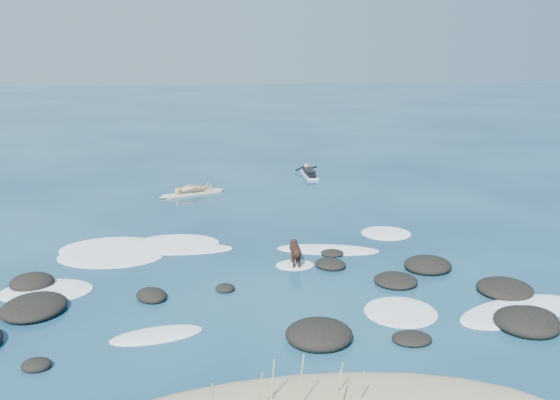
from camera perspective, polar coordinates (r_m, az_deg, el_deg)
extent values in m
plane|color=#0A2642|center=(17.68, -2.36, -6.16)|extent=(160.00, 160.00, 0.00)
cylinder|color=#94A04D|center=(11.26, 5.46, -16.13)|extent=(0.13, 0.09, 0.71)
cylinder|color=#94A04D|center=(10.87, 5.67, -17.07)|extent=(0.09, 0.07, 0.80)
cylinder|color=#94A04D|center=(10.68, -1.86, -17.40)|extent=(0.11, 0.14, 0.86)
cylinder|color=#94A04D|center=(10.98, -0.70, -16.41)|extent=(0.10, 0.05, 0.88)
cylinder|color=#94A04D|center=(10.58, 1.81, -16.82)|extent=(0.19, 0.16, 1.14)
cylinder|color=#94A04D|center=(11.05, 7.49, -16.74)|extent=(0.06, 0.13, 0.73)
ellipsoid|color=black|center=(15.96, -21.58, -9.09)|extent=(1.86, 2.00, 0.43)
ellipsoid|color=black|center=(13.40, -21.39, -13.88)|extent=(0.63, 0.56, 0.25)
ellipsoid|color=black|center=(16.80, 10.53, -7.25)|extent=(1.16, 1.20, 0.29)
ellipsoid|color=black|center=(18.73, 4.79, -4.87)|extent=(0.80, 0.75, 0.18)
ellipsoid|color=black|center=(15.56, 21.94, -9.84)|extent=(1.35, 1.25, 0.32)
ellipsoid|color=black|center=(16.94, 19.86, -7.64)|extent=(1.81, 1.85, 0.37)
ellipsoid|color=black|center=(15.90, -11.66, -8.55)|extent=(1.03, 1.13, 0.31)
ellipsoid|color=black|center=(17.49, -21.74, -7.03)|extent=(1.28, 1.19, 0.47)
ellipsoid|color=black|center=(16.15, -5.05, -8.04)|extent=(0.51, 0.54, 0.20)
ellipsoid|color=black|center=(17.98, 13.36, -5.83)|extent=(1.71, 1.67, 0.44)
ellipsoid|color=black|center=(13.81, 11.96, -12.30)|extent=(0.91, 0.77, 0.23)
ellipsoid|color=black|center=(17.75, 4.63, -5.88)|extent=(1.17, 1.21, 0.27)
ellipsoid|color=black|center=(13.57, 3.60, -12.17)|extent=(1.75, 1.72, 0.51)
ellipsoid|color=black|center=(15.14, 21.64, -10.32)|extent=(1.63, 1.68, 0.48)
ellipsoid|color=white|center=(19.99, -15.44, -4.21)|extent=(3.09, 2.34, 0.12)
ellipsoid|color=white|center=(14.03, -11.21, -12.04)|extent=(2.14, 1.17, 0.12)
ellipsoid|color=white|center=(17.09, -20.61, -7.81)|extent=(2.41, 1.78, 0.12)
ellipsoid|color=white|center=(19.46, -9.96, -4.40)|extent=(4.00, 1.82, 0.12)
ellipsoid|color=white|center=(15.13, 10.96, -10.02)|extent=(1.98, 2.04, 0.12)
ellipsoid|color=white|center=(15.91, 20.90, -9.49)|extent=(3.67, 2.43, 0.12)
ellipsoid|color=white|center=(19.21, -15.18, -4.95)|extent=(3.44, 2.66, 0.12)
ellipsoid|color=white|center=(19.12, 4.41, -4.56)|extent=(3.31, 1.81, 0.12)
ellipsoid|color=white|center=(19.88, -9.53, -3.98)|extent=(2.95, 2.29, 0.12)
ellipsoid|color=white|center=(20.97, 9.67, -3.02)|extent=(2.00, 1.96, 0.12)
ellipsoid|color=white|center=(17.80, 1.37, -5.98)|extent=(1.10, 0.90, 0.12)
cube|color=beige|center=(26.21, -8.00, 0.60)|extent=(2.43, 1.36, 0.08)
ellipsoid|color=beige|center=(26.69, -5.62, 0.92)|extent=(0.55, 0.43, 0.09)
ellipsoid|color=beige|center=(25.78, -10.47, 0.27)|extent=(0.55, 0.43, 0.09)
imported|color=tan|center=(26.03, -8.06, 2.37)|extent=(0.56, 0.67, 1.57)
cube|color=white|center=(29.64, 2.68, 2.32)|extent=(0.58, 2.20, 0.08)
ellipsoid|color=white|center=(30.69, 2.33, 2.74)|extent=(0.28, 0.49, 0.08)
cube|color=black|center=(29.61, 2.68, 2.60)|extent=(0.45, 1.35, 0.22)
sphere|color=tan|center=(30.33, 2.44, 3.11)|extent=(0.24, 0.24, 0.23)
cylinder|color=black|center=(30.46, 1.87, 2.92)|extent=(0.54, 0.28, 0.25)
cylinder|color=black|center=(30.55, 2.90, 2.94)|extent=(0.53, 0.31, 0.25)
cube|color=black|center=(28.90, 2.93, 2.23)|extent=(0.36, 0.56, 0.14)
cylinder|color=black|center=(17.55, 1.44, -4.64)|extent=(0.31, 0.59, 0.28)
sphere|color=black|center=(17.79, 1.33, -4.37)|extent=(0.31, 0.31, 0.29)
sphere|color=black|center=(17.31, 1.55, -4.91)|extent=(0.28, 0.28, 0.26)
sphere|color=black|center=(17.91, 1.27, -3.90)|extent=(0.22, 0.22, 0.21)
cone|color=black|center=(18.03, 1.22, -3.83)|extent=(0.12, 0.13, 0.11)
cone|color=black|center=(17.87, 1.10, -3.67)|extent=(0.10, 0.07, 0.10)
cone|color=black|center=(17.88, 1.44, -3.65)|extent=(0.10, 0.07, 0.10)
cylinder|color=black|center=(17.82, 1.11, -5.34)|extent=(0.07, 0.07, 0.37)
cylinder|color=black|center=(17.84, 1.59, -5.33)|extent=(0.07, 0.07, 0.37)
cylinder|color=black|center=(17.45, 1.27, -5.77)|extent=(0.07, 0.07, 0.37)
cylinder|color=black|center=(17.47, 1.76, -5.76)|extent=(0.07, 0.07, 0.37)
cylinder|color=black|center=(17.17, 1.60, -4.89)|extent=(0.06, 0.27, 0.16)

